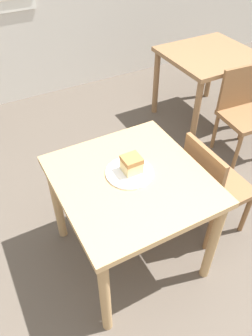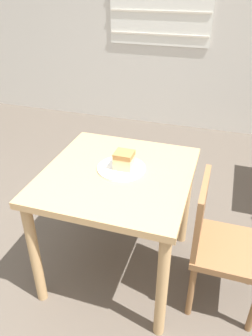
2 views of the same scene
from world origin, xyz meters
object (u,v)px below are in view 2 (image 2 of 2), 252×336
Objects in this scene: dining_table_near at (118,189)px; plate at (121,168)px; cake_slice at (124,160)px; chair_near_window at (219,241)px.

plate is (0.01, 0.04, 0.12)m from dining_table_near.
cake_slice is at bearing 11.61° from plate.
plate is at bearing 81.41° from chair_near_window.
cake_slice is (0.03, 0.04, 0.18)m from dining_table_near.
chair_near_window is at bearing -9.10° from cake_slice.
chair_near_window is 2.93× the size of plate.
chair_near_window is 0.68m from plate.
dining_table_near is 8.27× the size of cake_slice.
cake_slice is at bearing 57.20° from dining_table_near.
dining_table_near is at bearing -122.80° from cake_slice.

